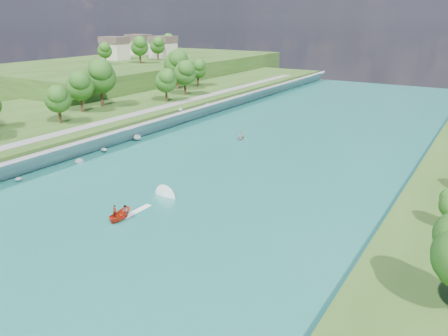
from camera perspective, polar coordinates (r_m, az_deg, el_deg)
The scene contains 10 objects.
ground at distance 56.16m, azimuth -12.47°, elevation -7.06°, with size 260.00×260.00×0.00m, color #2D5119.
river_water at distance 70.44m, azimuth -1.15°, elevation -1.06°, with size 55.00×240.00×0.10m, color #1B6966.
berm_west at distance 104.95m, azimuth -24.75°, elevation 4.91°, with size 45.00×240.00×3.50m, color #2D5119.
ridge_west at distance 177.42m, azimuth -10.46°, elevation 12.38°, with size 60.00×120.00×9.00m, color #2D5119.
riprap_bank at distance 85.72m, azimuth -16.08°, elevation 3.10°, with size 4.83×236.00×4.49m.
riverside_path at distance 90.67m, azimuth -18.69°, elevation 4.84°, with size 3.00×200.00×0.10m, color gray.
ridge_houses at distance 184.49m, azimuth -11.03°, elevation 15.34°, with size 29.50×29.50×8.40m.
trees_ridge at distance 168.43m, azimuth -9.91°, elevation 15.36°, with size 13.85×39.56×10.81m.
motorboat at distance 58.02m, azimuth -12.08°, elevation -5.40°, with size 3.60×18.67×2.06m.
raft at distance 91.83m, azimuth 2.14°, elevation 4.01°, with size 2.32×2.94×1.55m.
Camera 1 is at (36.32, -35.26, 24.33)m, focal length 35.00 mm.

